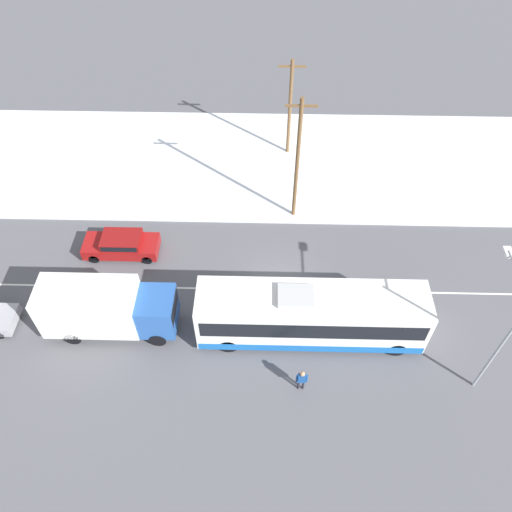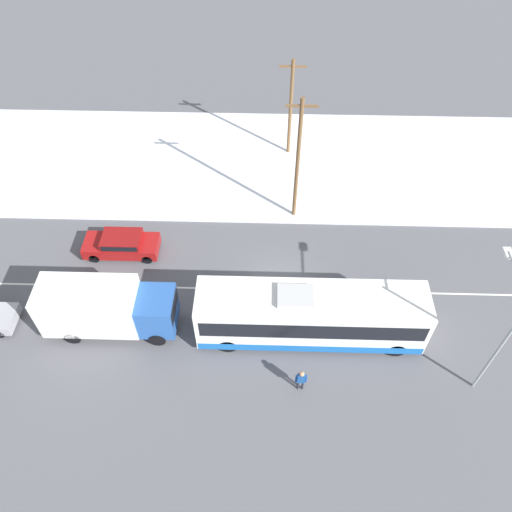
{
  "view_description": "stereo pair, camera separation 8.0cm",
  "coord_description": "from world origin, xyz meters",
  "px_view_note": "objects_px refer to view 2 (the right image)",
  "views": [
    {
      "loc": [
        -0.82,
        -17.68,
        23.19
      ],
      "look_at": [
        -1.27,
        1.37,
        1.4
      ],
      "focal_mm": 35.0,
      "sensor_mm": 36.0,
      "label": 1
    },
    {
      "loc": [
        -0.73,
        -17.68,
        23.19
      ],
      "look_at": [
        -1.27,
        1.37,
        1.4
      ],
      "focal_mm": 35.0,
      "sensor_mm": 36.0,
      "label": 2
    }
  ],
  "objects_px": {
    "sedan_car": "(122,244)",
    "streetlamp": "(503,324)",
    "box_truck": "(105,307)",
    "city_bus": "(311,316)",
    "utility_pole_snowlot": "(291,107)",
    "utility_pole_roadside": "(298,160)",
    "pedestrian_at_stop": "(301,379)"
  },
  "relations": [
    {
      "from": "utility_pole_snowlot",
      "to": "city_bus",
      "type": "bearing_deg",
      "value": -86.87
    },
    {
      "from": "streetlamp",
      "to": "box_truck",
      "type": "bearing_deg",
      "value": 172.96
    },
    {
      "from": "city_bus",
      "to": "sedan_car",
      "type": "distance_m",
      "value": 12.56
    },
    {
      "from": "box_truck",
      "to": "streetlamp",
      "type": "bearing_deg",
      "value": -7.04
    },
    {
      "from": "streetlamp",
      "to": "utility_pole_roadside",
      "type": "bearing_deg",
      "value": 127.61
    },
    {
      "from": "streetlamp",
      "to": "utility_pole_roadside",
      "type": "height_order",
      "value": "utility_pole_roadside"
    },
    {
      "from": "sedan_car",
      "to": "streetlamp",
      "type": "bearing_deg",
      "value": 158.12
    },
    {
      "from": "streetlamp",
      "to": "utility_pole_roadside",
      "type": "distance_m",
      "value": 14.37
    },
    {
      "from": "utility_pole_roadside",
      "to": "pedestrian_at_stop",
      "type": "bearing_deg",
      "value": -89.74
    },
    {
      "from": "sedan_car",
      "to": "utility_pole_snowlot",
      "type": "xyz_separation_m",
      "value": [
        10.33,
        10.38,
        3.1
      ]
    },
    {
      "from": "box_truck",
      "to": "streetlamp",
      "type": "distance_m",
      "value": 19.27
    },
    {
      "from": "sedan_car",
      "to": "utility_pole_snowlot",
      "type": "bearing_deg",
      "value": -134.86
    },
    {
      "from": "pedestrian_at_stop",
      "to": "utility_pole_snowlot",
      "type": "relative_size",
      "value": 0.22
    },
    {
      "from": "streetlamp",
      "to": "utility_pole_snowlot",
      "type": "bearing_deg",
      "value": 116.48
    },
    {
      "from": "pedestrian_at_stop",
      "to": "sedan_car",
      "type": "bearing_deg",
      "value": 140.35
    },
    {
      "from": "sedan_car",
      "to": "pedestrian_at_stop",
      "type": "height_order",
      "value": "pedestrian_at_stop"
    },
    {
      "from": "sedan_car",
      "to": "pedestrian_at_stop",
      "type": "distance_m",
      "value": 13.84
    },
    {
      "from": "streetlamp",
      "to": "utility_pole_snowlot",
      "type": "distance_m",
      "value": 20.3
    },
    {
      "from": "pedestrian_at_stop",
      "to": "utility_pole_roadside",
      "type": "relative_size",
      "value": 0.19
    },
    {
      "from": "utility_pole_roadside",
      "to": "utility_pole_snowlot",
      "type": "distance_m",
      "value": 6.81
    },
    {
      "from": "streetlamp",
      "to": "utility_pole_snowlot",
      "type": "xyz_separation_m",
      "value": [
        -9.04,
        18.16,
        -0.73
      ]
    },
    {
      "from": "city_bus",
      "to": "streetlamp",
      "type": "distance_m",
      "value": 8.94
    },
    {
      "from": "box_truck",
      "to": "sedan_car",
      "type": "bearing_deg",
      "value": 94.71
    },
    {
      "from": "sedan_car",
      "to": "streetlamp",
      "type": "relative_size",
      "value": 0.63
    },
    {
      "from": "city_bus",
      "to": "box_truck",
      "type": "relative_size",
      "value": 1.68
    },
    {
      "from": "city_bus",
      "to": "utility_pole_roadside",
      "type": "height_order",
      "value": "utility_pole_roadside"
    },
    {
      "from": "box_truck",
      "to": "utility_pole_roadside",
      "type": "xyz_separation_m",
      "value": [
        10.15,
        9.05,
        2.77
      ]
    },
    {
      "from": "streetlamp",
      "to": "pedestrian_at_stop",
      "type": "bearing_deg",
      "value": -173.1
    },
    {
      "from": "pedestrian_at_stop",
      "to": "box_truck",
      "type": "bearing_deg",
      "value": 161.62
    },
    {
      "from": "city_bus",
      "to": "box_truck",
      "type": "distance_m",
      "value": 10.75
    },
    {
      "from": "sedan_car",
      "to": "city_bus",
      "type": "bearing_deg",
      "value": 153.41
    },
    {
      "from": "box_truck",
      "to": "utility_pole_roadside",
      "type": "height_order",
      "value": "utility_pole_roadside"
    }
  ]
}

